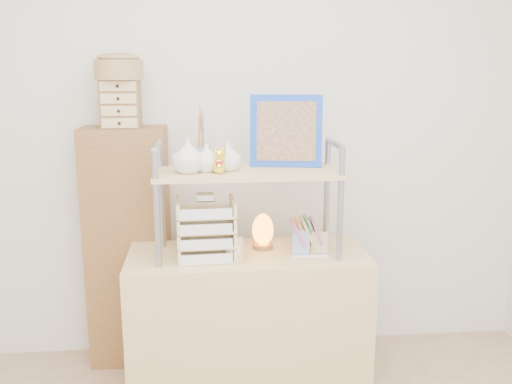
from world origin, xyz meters
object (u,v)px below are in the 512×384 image
desk (248,322)px  letter_tray (206,233)px  salt_lamp (263,231)px  cabinet (129,248)px

desk → letter_tray: letter_tray is taller
desk → salt_lamp: salt_lamp is taller
letter_tray → cabinet: bearing=135.8°
desk → salt_lamp: size_ratio=6.52×
cabinet → letter_tray: size_ratio=4.16×
salt_lamp → letter_tray: bearing=-157.0°
desk → cabinet: cabinet is taller
letter_tray → salt_lamp: 0.32m
cabinet → letter_tray: (0.43, -0.42, 0.20)m
letter_tray → salt_lamp: size_ratio=1.76×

